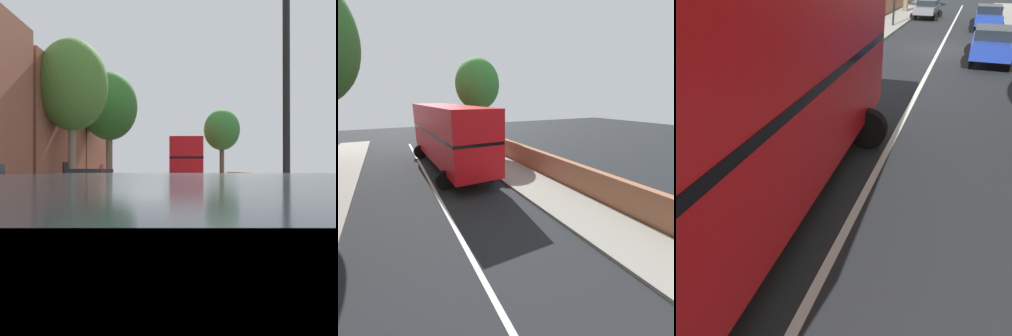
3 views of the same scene
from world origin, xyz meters
TOP-DOWN VIEW (x-y plane):
  - ground_plane at (0.00, 0.00)m, footprint 84.00×84.00m
  - road_centre_line at (0.00, 0.00)m, footprint 0.16×54.00m
  - sidewalk_right at (4.90, 0.00)m, footprint 2.60×60.00m
  - boundary_wall_right at (6.45, 0.00)m, footprint 0.36×54.00m
  - double_decker_bus at (1.70, 16.85)m, footprint 3.84×10.88m
  - parked_car_grey_right_0 at (2.50, -13.22)m, footprint 2.51×4.29m
  - parked_car_blue_left_1 at (-2.50, 2.53)m, footprint 2.46×4.17m
  - parked_car_blue_left_2 at (-2.50, -7.99)m, footprint 2.50×4.13m
  - litter_bin_right at (5.30, -5.55)m, footprint 0.55×0.55m

SIDE VIEW (x-z plane):
  - ground_plane at x=0.00m, z-range 0.00..0.00m
  - road_centre_line at x=0.00m, z-range 0.00..0.01m
  - sidewalk_right at x=4.90m, z-range 0.00..0.12m
  - litter_bin_right at x=5.30m, z-range 0.12..1.16m
  - boundary_wall_right at x=6.45m, z-range 0.00..1.37m
  - parked_car_grey_right_0 at x=2.50m, z-range 0.12..1.64m
  - parked_car_blue_left_1 at x=-2.50m, z-range 0.12..1.72m
  - parked_car_blue_left_2 at x=-2.50m, z-range 0.11..1.78m
  - double_decker_bus at x=1.70m, z-range 0.32..4.38m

